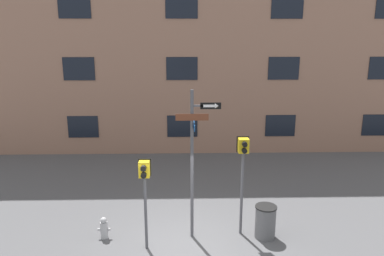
% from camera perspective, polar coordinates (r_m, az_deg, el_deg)
% --- Properties ---
extents(ground_plane, '(60.00, 60.00, 0.00)m').
position_cam_1_polar(ground_plane, '(10.94, -1.43, -17.65)').
color(ground_plane, '#515154').
extents(building_facade, '(24.00, 0.64, 11.13)m').
position_cam_1_polar(building_facade, '(17.97, -1.57, 13.55)').
color(building_facade, '#936B56').
rests_on(building_facade, ground_plane).
extents(street_sign_pole, '(1.23, 0.76, 4.33)m').
position_cam_1_polar(street_sign_pole, '(10.37, 0.34, -4.03)').
color(street_sign_pole, '#4C4C51').
rests_on(street_sign_pole, ground_plane).
extents(pedestrian_signal_left, '(0.34, 0.40, 2.56)m').
position_cam_1_polar(pedestrian_signal_left, '(10.05, -7.24, -7.98)').
color(pedestrian_signal_left, '#4C4C51').
rests_on(pedestrian_signal_left, ground_plane).
extents(pedestrian_signal_right, '(0.35, 0.40, 2.96)m').
position_cam_1_polar(pedestrian_signal_right, '(10.70, 7.77, -4.88)').
color(pedestrian_signal_right, '#4C4C51').
rests_on(pedestrian_signal_right, ground_plane).
extents(fire_hydrant, '(0.38, 0.22, 0.65)m').
position_cam_1_polar(fire_hydrant, '(11.47, -13.26, -14.63)').
color(fire_hydrant, '#A5A5A8').
rests_on(fire_hydrant, ground_plane).
extents(trash_bin, '(0.63, 0.63, 0.98)m').
position_cam_1_polar(trash_bin, '(11.34, 11.11, -13.83)').
color(trash_bin, '#59595B').
rests_on(trash_bin, ground_plane).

